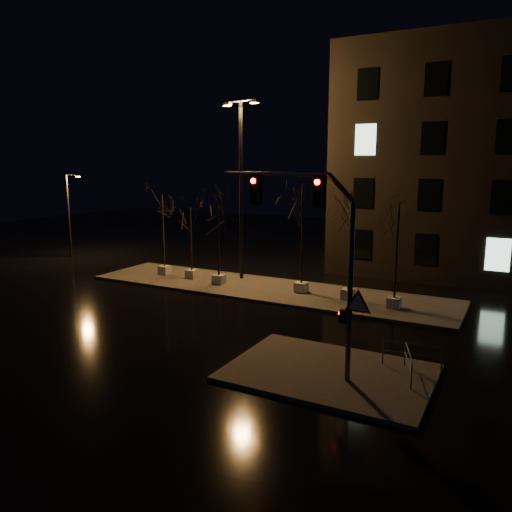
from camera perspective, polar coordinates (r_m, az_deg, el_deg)
The scene contains 14 objects.
ground at distance 24.47m, azimuth -5.58°, elevation -7.00°, with size 90.00×90.00×0.00m, color black.
median at distance 29.42m, azimuth 0.94°, elevation -3.78°, with size 22.00×5.00×0.15m, color #4D4A45.
sidewalk_corner at distance 18.30m, azimuth 8.34°, elevation -13.04°, with size 7.00×5.00×0.15m, color #4D4A45.
tree_0 at distance 32.85m, azimuth -10.62°, elevation 4.89°, with size 1.80×1.80×5.35m.
tree_1 at distance 31.47m, azimuth -7.49°, elevation 3.70°, with size 1.80×1.80×4.61m.
tree_2 at distance 29.77m, azimuth -4.36°, elevation 3.80°, with size 1.80×1.80×4.90m.
tree_3 at distance 27.74m, azimuth 5.35°, elevation 5.38°, with size 1.80×1.80×6.23m.
tree_4 at distance 26.63m, azimuth 10.76°, elevation 4.47°, with size 1.80×1.80×5.89m.
tree_5 at distance 25.50m, azimuth 15.92°, elevation 3.29°, with size 1.80×1.80×5.49m.
traffic_signal_mast at distance 16.73m, azimuth 7.25°, elevation 1.32°, with size 5.68×0.33×6.93m.
streetlight_main at distance 30.99m, azimuth -1.73°, elevation 8.89°, with size 2.72×0.85×10.93m.
streetlight_far at distance 42.08m, azimuth -20.53°, elevation 4.75°, with size 1.25×0.55×6.52m.
guard_rail_a at distance 19.00m, azimuth 17.41°, elevation -10.39°, with size 2.04×0.37×0.89m.
guard_rail_b at distance 18.14m, azimuth 17.01°, elevation -11.31°, with size 0.64×1.87×0.93m.
Camera 1 is at (13.07, -19.33, 7.38)m, focal length 35.00 mm.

